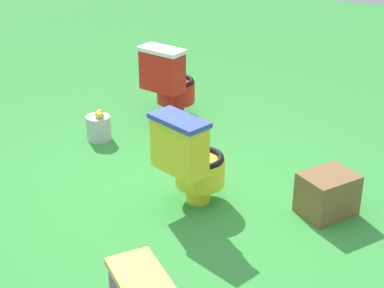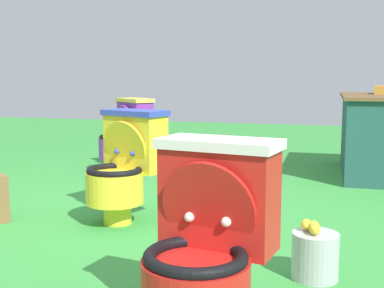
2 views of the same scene
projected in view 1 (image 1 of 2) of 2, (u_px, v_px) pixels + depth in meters
ground at (178, 204)px, 4.66m from camera, size 14.00×14.00×0.00m
toilet_yellow at (191, 159)px, 4.50m from camera, size 0.60×0.55×0.73m
toilet_red at (170, 81)px, 5.95m from camera, size 0.55×0.48×0.73m
small_crate at (327, 194)px, 4.48m from camera, size 0.48×0.45×0.31m
lemon_bucket at (99, 127)px, 5.63m from camera, size 0.22×0.22×0.28m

